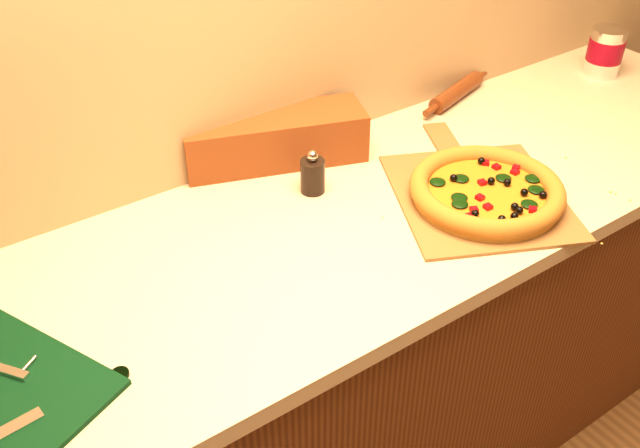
{
  "coord_description": "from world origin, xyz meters",
  "views": [
    {
      "loc": [
        -0.66,
        0.43,
        1.81
      ],
      "look_at": [
        0.0,
        1.38,
        0.96
      ],
      "focal_mm": 40.0,
      "sensor_mm": 36.0,
      "label": 1
    }
  ],
  "objects_px": {
    "pepper_grinder": "(313,175)",
    "pizza": "(486,191)",
    "dark_jar": "(271,142)",
    "coffee_canister": "(605,51)",
    "pizza_peel": "(476,192)",
    "rolling_pin": "(457,92)"
  },
  "relations": [
    {
      "from": "pizza_peel",
      "to": "dark_jar",
      "type": "bearing_deg",
      "value": 154.71
    },
    {
      "from": "pizza_peel",
      "to": "rolling_pin",
      "type": "xyz_separation_m",
      "value": [
        0.3,
        0.38,
        0.02
      ]
    },
    {
      "from": "pizza",
      "to": "coffee_canister",
      "type": "height_order",
      "value": "coffee_canister"
    },
    {
      "from": "pizza",
      "to": "coffee_canister",
      "type": "relative_size",
      "value": 2.43
    },
    {
      "from": "pizza_peel",
      "to": "coffee_canister",
      "type": "bearing_deg",
      "value": 43.55
    },
    {
      "from": "rolling_pin",
      "to": "dark_jar",
      "type": "bearing_deg",
      "value": 179.54
    },
    {
      "from": "rolling_pin",
      "to": "coffee_canister",
      "type": "height_order",
      "value": "coffee_canister"
    },
    {
      "from": "rolling_pin",
      "to": "dark_jar",
      "type": "relative_size",
      "value": 2.72
    },
    {
      "from": "pizza_peel",
      "to": "pizza",
      "type": "xyz_separation_m",
      "value": [
        -0.01,
        -0.03,
        0.03
      ]
    },
    {
      "from": "pizza",
      "to": "dark_jar",
      "type": "bearing_deg",
      "value": 126.09
    },
    {
      "from": "pepper_grinder",
      "to": "dark_jar",
      "type": "bearing_deg",
      "value": 94.64
    },
    {
      "from": "pepper_grinder",
      "to": "pizza",
      "type": "bearing_deg",
      "value": -41.78
    },
    {
      "from": "pizza",
      "to": "pepper_grinder",
      "type": "distance_m",
      "value": 0.39
    },
    {
      "from": "pizza_peel",
      "to": "pizza",
      "type": "relative_size",
      "value": 1.71
    },
    {
      "from": "pepper_grinder",
      "to": "rolling_pin",
      "type": "xyz_separation_m",
      "value": [
        0.6,
        0.15,
        -0.02
      ]
    },
    {
      "from": "pizza_peel",
      "to": "pepper_grinder",
      "type": "xyz_separation_m",
      "value": [
        -0.3,
        0.23,
        0.04
      ]
    },
    {
      "from": "pizza",
      "to": "dark_jar",
      "type": "height_order",
      "value": "dark_jar"
    },
    {
      "from": "pepper_grinder",
      "to": "dark_jar",
      "type": "relative_size",
      "value": 0.89
    },
    {
      "from": "coffee_canister",
      "to": "dark_jar",
      "type": "distance_m",
      "value": 1.09
    },
    {
      "from": "pizza",
      "to": "dark_jar",
      "type": "xyz_separation_m",
      "value": [
        -0.3,
        0.42,
        0.03
      ]
    },
    {
      "from": "pizza",
      "to": "rolling_pin",
      "type": "height_order",
      "value": "pizza"
    },
    {
      "from": "pizza",
      "to": "rolling_pin",
      "type": "relative_size",
      "value": 1.06
    }
  ]
}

